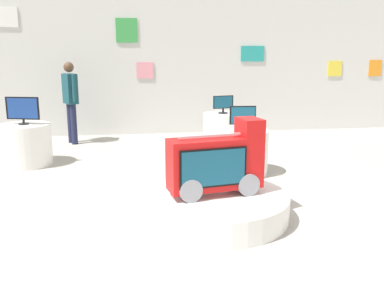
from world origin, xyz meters
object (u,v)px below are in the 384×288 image
at_px(display_pedestal_right_rear, 223,131).
at_px(shopper_browsing_near_truck, 70,97).
at_px(display_pedestal_left_rear, 242,152).
at_px(display_pedestal_center_rear, 26,145).
at_px(main_display_pedestal, 215,206).
at_px(novelty_firetruck_tv, 217,165).
at_px(tv_on_right_rear, 223,103).
at_px(tv_on_left_rear, 243,117).
at_px(tv_on_center_rear, 23,109).

xyz_separation_m(display_pedestal_right_rear, shopper_browsing_near_truck, (-2.94, 0.86, 0.62)).
xyz_separation_m(display_pedestal_left_rear, display_pedestal_center_rear, (-3.38, 1.01, 0.00)).
relative_size(display_pedestal_center_rear, shopper_browsing_near_truck, 0.50).
bearing_deg(main_display_pedestal, display_pedestal_center_rear, 134.64).
bearing_deg(novelty_firetruck_tv, tv_on_right_rear, 76.54).
relative_size(tv_on_left_rear, display_pedestal_center_rear, 0.48).
relative_size(main_display_pedestal, tv_on_left_rear, 4.19).
height_order(display_pedestal_center_rear, tv_on_right_rear, tv_on_right_rear).
bearing_deg(display_pedestal_center_rear, shopper_browsing_near_truck, 71.68).
height_order(novelty_firetruck_tv, tv_on_center_rear, tv_on_center_rear).
bearing_deg(display_pedestal_right_rear, novelty_firetruck_tv, -103.46).
bearing_deg(display_pedestal_right_rear, main_display_pedestal, -103.79).
bearing_deg(tv_on_left_rear, display_pedestal_left_rear, 94.10).
bearing_deg(shopper_browsing_near_truck, display_pedestal_left_rear, -42.68).
bearing_deg(display_pedestal_right_rear, display_pedestal_center_rear, -167.73).
height_order(tv_on_left_rear, display_pedestal_right_rear, tv_on_left_rear).
height_order(display_pedestal_left_rear, tv_on_center_rear, tv_on_center_rear).
xyz_separation_m(display_pedestal_center_rear, tv_on_center_rear, (0.00, -0.00, 0.59)).
height_order(display_pedestal_right_rear, shopper_browsing_near_truck, shopper_browsing_near_truck).
bearing_deg(tv_on_left_rear, display_pedestal_right_rear, 87.08).
relative_size(display_pedestal_center_rear, tv_on_right_rear, 2.06).
distance_m(display_pedestal_center_rear, tv_on_center_rear, 0.59).
relative_size(tv_on_center_rear, tv_on_right_rear, 1.36).
distance_m(tv_on_center_rear, display_pedestal_right_rear, 3.60).
bearing_deg(display_pedestal_right_rear, tv_on_right_rear, -100.92).
xyz_separation_m(tv_on_left_rear, shopper_browsing_near_truck, (-2.85, 2.63, 0.08)).
xyz_separation_m(main_display_pedestal, display_pedestal_right_rear, (0.84, 3.42, 0.20)).
bearing_deg(tv_on_right_rear, tv_on_center_rear, -167.72).
bearing_deg(shopper_browsing_near_truck, tv_on_left_rear, -42.72).
height_order(main_display_pedestal, tv_on_center_rear, tv_on_center_rear).
relative_size(main_display_pedestal, display_pedestal_left_rear, 2.08).
bearing_deg(main_display_pedestal, display_pedestal_right_rear, 76.21).
xyz_separation_m(tv_on_left_rear, tv_on_right_rear, (0.09, 1.76, -0.01)).
height_order(main_display_pedestal, tv_on_right_rear, tv_on_right_rear).
bearing_deg(novelty_firetruck_tv, display_pedestal_right_rear, 76.54).
height_order(main_display_pedestal, tv_on_left_rear, tv_on_left_rear).
xyz_separation_m(novelty_firetruck_tv, display_pedestal_right_rear, (0.82, 3.42, -0.27)).
bearing_deg(main_display_pedestal, shopper_browsing_near_truck, 116.10).
distance_m(main_display_pedestal, tv_on_right_rear, 3.59).
bearing_deg(shopper_browsing_near_truck, display_pedestal_center_rear, -108.32).
bearing_deg(display_pedestal_center_rear, tv_on_left_rear, -16.67).
bearing_deg(display_pedestal_right_rear, display_pedestal_left_rear, -92.94).
bearing_deg(novelty_firetruck_tv, display_pedestal_center_rear, 134.83).
height_order(tv_on_left_rear, tv_on_center_rear, tv_on_center_rear).
height_order(tv_on_left_rear, shopper_browsing_near_truck, shopper_browsing_near_truck).
bearing_deg(display_pedestal_center_rear, tv_on_center_rear, -73.73).
xyz_separation_m(main_display_pedestal, tv_on_center_rear, (-2.63, 2.66, 0.79)).
distance_m(tv_on_center_rear, tv_on_right_rear, 3.55).
relative_size(display_pedestal_left_rear, tv_on_right_rear, 1.98).
xyz_separation_m(novelty_firetruck_tv, tv_on_right_rear, (0.82, 3.42, 0.26)).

